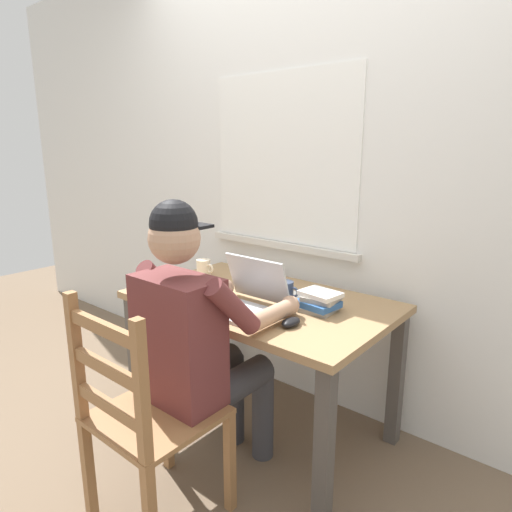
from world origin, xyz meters
TOP-DOWN VIEW (x-y plane):
  - ground_plane at (0.00, 0.00)m, footprint 8.00×8.00m
  - back_wall at (-0.00, 0.46)m, footprint 6.00×0.08m
  - desk at (0.00, 0.00)m, footprint 1.25×0.76m
  - seated_person at (0.06, -0.45)m, footprint 0.50×0.60m
  - wooden_chair at (0.06, -0.73)m, footprint 0.42×0.42m
  - laptop at (0.04, -0.16)m, footprint 0.33×0.31m
  - computer_mouse at (0.32, -0.19)m, footprint 0.06×0.10m
  - coffee_mug_white at (-0.48, 0.09)m, footprint 0.12×0.08m
  - coffee_mug_dark at (0.11, 0.05)m, footprint 0.12×0.08m
  - book_stack_main at (0.31, 0.03)m, footprint 0.19×0.17m
  - paper_pile_near_laptop at (0.16, 0.12)m, footprint 0.25×0.19m
  - paper_pile_back_corner at (-0.24, 0.25)m, footprint 0.21×0.15m

SIDE VIEW (x-z plane):
  - ground_plane at x=0.00m, z-range 0.00..0.00m
  - wooden_chair at x=0.06m, z-range -0.01..0.92m
  - desk at x=0.00m, z-range 0.26..0.96m
  - seated_person at x=0.06m, z-range 0.06..1.29m
  - paper_pile_near_laptop at x=0.16m, z-range 0.70..0.71m
  - paper_pile_back_corner at x=-0.24m, z-range 0.70..0.71m
  - computer_mouse at x=0.32m, z-range 0.70..0.74m
  - book_stack_main at x=0.31m, z-range 0.70..0.79m
  - coffee_mug_dark at x=0.11m, z-range 0.70..0.79m
  - coffee_mug_white at x=-0.48m, z-range 0.70..0.80m
  - laptop at x=0.04m, z-range 0.64..0.87m
  - back_wall at x=0.00m, z-range 0.00..2.60m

